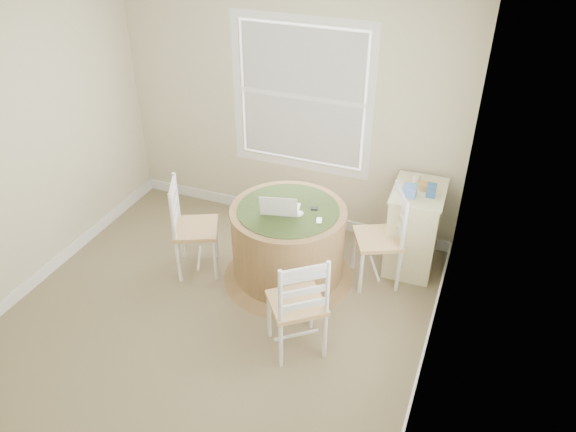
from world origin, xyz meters
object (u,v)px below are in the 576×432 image
at_px(round_table, 288,241).
at_px(corner_chest, 414,228).
at_px(chair_left, 196,228).
at_px(laptop, 280,209).
at_px(chair_near, 297,302).
at_px(chair_right, 378,238).

relative_size(round_table, corner_chest, 1.45).
bearing_deg(chair_left, laptop, -105.09).
bearing_deg(chair_left, round_table, -102.09).
distance_m(chair_left, corner_chest, 2.08).
height_order(chair_near, chair_right, same).
bearing_deg(corner_chest, round_table, -151.42).
xyz_separation_m(round_table, chair_near, (0.40, -0.83, 0.06)).
bearing_deg(chair_near, chair_left, -64.48).
distance_m(chair_near, corner_chest, 1.58).
xyz_separation_m(chair_left, corner_chest, (1.91, 0.82, -0.05)).
bearing_deg(laptop, chair_left, -3.44).
height_order(laptop, corner_chest, laptop).
height_order(round_table, corner_chest, corner_chest).
bearing_deg(chair_near, laptop, -97.66).
bearing_deg(chair_left, chair_near, -141.88).
relative_size(chair_near, corner_chest, 1.11).
height_order(round_table, chair_right, chair_right).
height_order(chair_right, corner_chest, chair_right).
distance_m(round_table, chair_left, 0.88).
bearing_deg(round_table, chair_left, 176.96).
height_order(chair_near, corner_chest, chair_near).
bearing_deg(chair_near, chair_right, -147.48).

